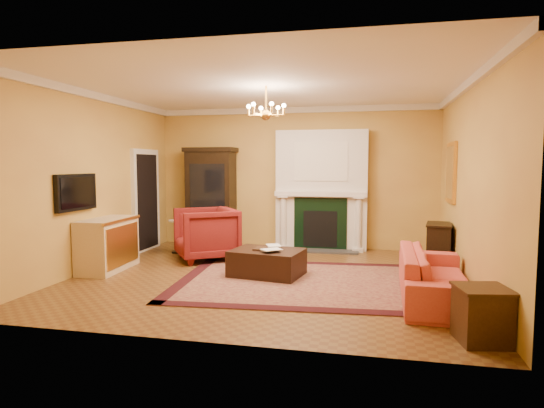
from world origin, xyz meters
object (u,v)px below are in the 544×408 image
(end_table, at_px, (482,316))
(leather_ottoman, at_px, (267,262))
(pedestal_table, at_px, (178,234))
(console_table, at_px, (439,246))
(commode, at_px, (108,244))
(coral_sofa, at_px, (436,267))
(wingback_armchair, at_px, (206,231))
(china_cabinet, at_px, (211,199))

(end_table, bearing_deg, leather_ottoman, 140.83)
(pedestal_table, distance_m, console_table, 4.97)
(console_table, bearing_deg, pedestal_table, -174.30)
(pedestal_table, relative_size, end_table, 1.25)
(leather_ottoman, bearing_deg, commode, -166.93)
(commode, height_order, end_table, commode)
(console_table, bearing_deg, end_table, -81.87)
(end_table, bearing_deg, console_table, 88.99)
(coral_sofa, xyz_separation_m, end_table, (0.25, -1.45, -0.16))
(commode, distance_m, console_table, 5.67)
(wingback_armchair, xyz_separation_m, coral_sofa, (3.86, -1.75, -0.11))
(pedestal_table, relative_size, commode, 0.57)
(commode, relative_size, console_table, 1.59)
(pedestal_table, xyz_separation_m, coral_sofa, (4.65, -2.26, 0.04))
(coral_sofa, relative_size, leather_ottoman, 2.01)
(coral_sofa, distance_m, leather_ottoman, 2.59)
(commode, bearing_deg, end_table, -23.41)
(wingback_armchair, bearing_deg, pedestal_table, -156.55)
(wingback_armchair, relative_size, leather_ottoman, 0.98)
(end_table, bearing_deg, china_cabinet, 134.26)
(china_cabinet, distance_m, leather_ottoman, 3.15)
(coral_sofa, xyz_separation_m, console_table, (0.31, 1.96, -0.06))
(china_cabinet, height_order, coral_sofa, china_cabinet)
(pedestal_table, height_order, leather_ottoman, pedestal_table)
(china_cabinet, xyz_separation_m, coral_sofa, (4.28, -3.20, -0.60))
(leather_ottoman, bearing_deg, coral_sofa, -7.57)
(commode, xyz_separation_m, end_table, (5.45, -2.05, -0.17))
(coral_sofa, distance_m, console_table, 1.98)
(leather_ottoman, bearing_deg, pedestal_table, 155.38)
(china_cabinet, distance_m, console_table, 4.81)
(china_cabinet, xyz_separation_m, leather_ottoman, (1.82, -2.44, -0.81))
(china_cabinet, distance_m, wingback_armchair, 1.59)
(end_table, bearing_deg, commode, 159.38)
(pedestal_table, xyz_separation_m, end_table, (4.91, -3.70, -0.12))
(coral_sofa, bearing_deg, commode, 85.36)
(china_cabinet, relative_size, coral_sofa, 0.93)
(china_cabinet, bearing_deg, console_table, -12.72)
(pedestal_table, bearing_deg, console_table, -3.43)
(pedestal_table, height_order, coral_sofa, coral_sofa)
(china_cabinet, bearing_deg, end_table, -43.28)
(console_table, relative_size, leather_ottoman, 0.68)
(wingback_armchair, distance_m, end_table, 5.22)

